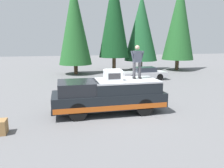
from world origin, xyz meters
name	(u,v)px	position (x,y,z in m)	size (l,w,h in m)	color
ground_plane	(124,113)	(0.00, 0.00, 0.00)	(90.00, 90.00, 0.00)	slate
pickup_truck	(109,95)	(0.24, 0.74, 0.87)	(2.01, 5.54, 1.65)	black
compressor_unit	(113,75)	(0.08, 0.55, 1.93)	(0.65, 0.84, 0.56)	silver
person_on_truck_bed	(137,61)	(0.39, -0.77, 2.55)	(0.29, 0.72, 1.69)	#333338
parked_car_silver	(144,73)	(9.01, -4.52, 0.58)	(1.64, 4.10, 1.16)	silver
conifer_far_left	(179,21)	(14.53, -10.93, 5.91)	(3.74, 3.74, 10.52)	#4C3826
conifer_left	(141,28)	(15.87, -6.68, 5.10)	(4.02, 4.02, 9.04)	#4C3826
conifer_center_left	(114,15)	(14.85, -3.06, 6.43)	(3.44, 3.44, 11.18)	#4C3826
conifer_center_right	(74,23)	(14.03, 1.40, 5.35)	(3.49, 3.49, 9.67)	#4C3826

